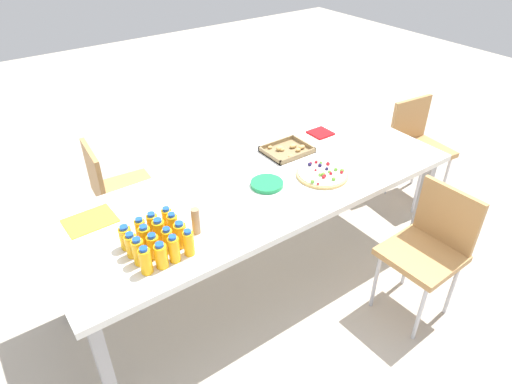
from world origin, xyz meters
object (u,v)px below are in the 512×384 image
at_px(juice_bottle_1, 161,256).
at_px(juice_bottle_15, 167,219).
at_px(juice_bottle_7, 180,235).
at_px(juice_bottle_10, 159,232).
at_px(snack_tray, 287,150).
at_px(juice_bottle_11, 173,226).
at_px(juice_bottle_13, 141,230).
at_px(party_table, 261,193).
at_px(chair_near_right, 430,244).
at_px(juice_bottle_2, 174,249).
at_px(juice_bottle_3, 189,243).
at_px(juice_bottle_9, 145,238).
at_px(plate_stack, 267,184).
at_px(napkin_stack, 321,133).
at_px(juice_bottle_8, 132,245).
at_px(juice_bottle_12, 126,238).
at_px(juice_bottle_6, 168,240).
at_px(cardboard_tube, 196,221).
at_px(juice_bottle_0, 146,261).
at_px(juice_bottle_5, 153,246).
at_px(juice_bottle_4, 139,252).
at_px(chair_far_left, 116,188).
at_px(fruit_pizza, 322,174).
at_px(chair_end, 417,142).
at_px(paper_folder, 90,221).
at_px(juice_bottle_14, 153,225).

distance_m(juice_bottle_1, juice_bottle_15, 0.28).
relative_size(juice_bottle_7, juice_bottle_10, 0.96).
distance_m(juice_bottle_10, snack_tray, 1.17).
bearing_deg(juice_bottle_11, juice_bottle_13, 151.65).
height_order(party_table, chair_near_right, chair_near_right).
bearing_deg(juice_bottle_2, juice_bottle_3, 1.14).
distance_m(juice_bottle_9, plate_stack, 0.83).
distance_m(party_table, chair_near_right, 1.03).
bearing_deg(juice_bottle_7, juice_bottle_15, 88.33).
distance_m(juice_bottle_13, napkin_stack, 1.58).
height_order(juice_bottle_3, juice_bottle_8, juice_bottle_3).
bearing_deg(snack_tray, juice_bottle_12, -166.58).
bearing_deg(juice_bottle_6, juice_bottle_11, 48.97).
bearing_deg(juice_bottle_11, juice_bottle_7, -89.44).
bearing_deg(cardboard_tube, juice_bottle_1, -153.97).
xyz_separation_m(juice_bottle_0, juice_bottle_8, (-0.01, 0.15, -0.01)).
bearing_deg(juice_bottle_5, juice_bottle_4, -179.34).
height_order(snack_tray, cardboard_tube, cardboard_tube).
relative_size(chair_far_left, juice_bottle_6, 5.93).
bearing_deg(snack_tray, fruit_pizza, -93.01).
distance_m(juice_bottle_0, juice_bottle_6, 0.17).
relative_size(juice_bottle_9, juice_bottle_15, 1.03).
height_order(juice_bottle_1, juice_bottle_4, juice_bottle_4).
relative_size(chair_end, juice_bottle_12, 6.26).
height_order(juice_bottle_4, juice_bottle_15, juice_bottle_4).
relative_size(chair_near_right, juice_bottle_6, 5.93).
relative_size(party_table, juice_bottle_8, 18.39).
relative_size(juice_bottle_11, snack_tray, 0.49).
distance_m(juice_bottle_7, paper_folder, 0.56).
bearing_deg(juice_bottle_2, juice_bottle_8, 134.85).
height_order(juice_bottle_2, juice_bottle_8, juice_bottle_2).
distance_m(chair_far_left, juice_bottle_9, 1.04).
relative_size(chair_far_left, fruit_pizza, 2.59).
height_order(chair_end, juice_bottle_11, juice_bottle_11).
height_order(juice_bottle_11, cardboard_tube, juice_bottle_11).
xyz_separation_m(juice_bottle_4, napkin_stack, (1.61, 0.51, -0.06)).
xyz_separation_m(juice_bottle_10, snack_tray, (1.11, 0.37, -0.06)).
distance_m(juice_bottle_11, plate_stack, 0.68).
xyz_separation_m(juice_bottle_7, juice_bottle_14, (-0.08, 0.15, -0.00)).
distance_m(chair_near_right, juice_bottle_2, 1.48).
bearing_deg(juice_bottle_12, party_table, 4.78).
bearing_deg(juice_bottle_9, snack_tray, 17.24).
relative_size(juice_bottle_8, juice_bottle_11, 0.90).
bearing_deg(juice_bottle_8, juice_bottle_1, -61.47).
bearing_deg(juice_bottle_2, juice_bottle_11, 64.51).
relative_size(juice_bottle_5, juice_bottle_7, 0.95).
height_order(juice_bottle_0, fruit_pizza, juice_bottle_0).
distance_m(juice_bottle_11, paper_folder, 0.49).
distance_m(juice_bottle_4, juice_bottle_11, 0.23).
bearing_deg(cardboard_tube, juice_bottle_8, 175.51).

